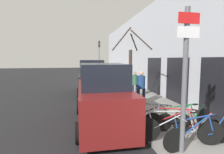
{
  "coord_description": "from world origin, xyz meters",
  "views": [
    {
      "loc": [
        -1.05,
        0.26,
        2.53
      ],
      "look_at": [
        0.44,
        7.81,
        1.73
      ],
      "focal_mm": 28.0,
      "sensor_mm": 36.0,
      "label": 1
    }
  ],
  "objects_px": {
    "bicycle_4": "(156,117)",
    "parked_car_1": "(92,79)",
    "pedestrian_far": "(135,82)",
    "bicycle_0": "(201,134)",
    "pedestrian_near": "(141,85)",
    "bicycle_2": "(181,123)",
    "signpost": "(185,77)",
    "traffic_light": "(99,54)",
    "bicycle_3": "(185,118)",
    "bicycle_1": "(178,129)",
    "street_tree": "(131,71)",
    "parked_car_0": "(102,97)"
  },
  "relations": [
    {
      "from": "bicycle_4",
      "to": "parked_car_1",
      "type": "height_order",
      "value": "parked_car_1"
    },
    {
      "from": "parked_car_1",
      "to": "pedestrian_far",
      "type": "xyz_separation_m",
      "value": [
        2.51,
        -2.36,
        -0.03
      ]
    },
    {
      "from": "bicycle_4",
      "to": "bicycle_0",
      "type": "bearing_deg",
      "value": -124.02
    },
    {
      "from": "pedestrian_near",
      "to": "bicycle_2",
      "type": "bearing_deg",
      "value": 87.17
    },
    {
      "from": "signpost",
      "to": "bicycle_0",
      "type": "distance_m",
      "value": 1.68
    },
    {
      "from": "pedestrian_far",
      "to": "traffic_light",
      "type": "height_order",
      "value": "traffic_light"
    },
    {
      "from": "signpost",
      "to": "bicycle_3",
      "type": "xyz_separation_m",
      "value": [
        1.01,
        1.4,
        -1.57
      ]
    },
    {
      "from": "pedestrian_near",
      "to": "pedestrian_far",
      "type": "relative_size",
      "value": 1.1
    },
    {
      "from": "signpost",
      "to": "pedestrian_far",
      "type": "distance_m",
      "value": 6.67
    },
    {
      "from": "bicycle_1",
      "to": "bicycle_3",
      "type": "height_order",
      "value": "bicycle_1"
    },
    {
      "from": "bicycle_2",
      "to": "parked_car_1",
      "type": "distance_m",
      "value": 8.24
    },
    {
      "from": "bicycle_0",
      "to": "pedestrian_far",
      "type": "relative_size",
      "value": 1.47
    },
    {
      "from": "bicycle_0",
      "to": "bicycle_2",
      "type": "height_order",
      "value": "bicycle_0"
    },
    {
      "from": "bicycle_1",
      "to": "bicycle_4",
      "type": "distance_m",
      "value": 1.17
    },
    {
      "from": "bicycle_3",
      "to": "street_tree",
      "type": "height_order",
      "value": "street_tree"
    },
    {
      "from": "traffic_light",
      "to": "pedestrian_near",
      "type": "bearing_deg",
      "value": -86.39
    },
    {
      "from": "bicycle_0",
      "to": "parked_car_1",
      "type": "relative_size",
      "value": 0.5
    },
    {
      "from": "street_tree",
      "to": "traffic_light",
      "type": "distance_m",
      "value": 11.93
    },
    {
      "from": "signpost",
      "to": "bicycle_4",
      "type": "relative_size",
      "value": 1.88
    },
    {
      "from": "bicycle_4",
      "to": "bicycle_3",
      "type": "bearing_deg",
      "value": -68.2
    },
    {
      "from": "bicycle_1",
      "to": "parked_car_1",
      "type": "xyz_separation_m",
      "value": [
        -1.76,
        8.42,
        0.54
      ]
    },
    {
      "from": "bicycle_3",
      "to": "parked_car_0",
      "type": "xyz_separation_m",
      "value": [
        -2.7,
        1.29,
        0.56
      ]
    },
    {
      "from": "bicycle_2",
      "to": "parked_car_0",
      "type": "bearing_deg",
      "value": 82.15
    },
    {
      "from": "traffic_light",
      "to": "bicycle_4",
      "type": "bearing_deg",
      "value": -89.5
    },
    {
      "from": "parked_car_0",
      "to": "traffic_light",
      "type": "relative_size",
      "value": 1.04
    },
    {
      "from": "bicycle_4",
      "to": "parked_car_1",
      "type": "distance_m",
      "value": 7.46
    },
    {
      "from": "parked_car_0",
      "to": "parked_car_1",
      "type": "relative_size",
      "value": 1.0
    },
    {
      "from": "bicycle_3",
      "to": "traffic_light",
      "type": "bearing_deg",
      "value": -3.52
    },
    {
      "from": "bicycle_2",
      "to": "parked_car_1",
      "type": "xyz_separation_m",
      "value": [
        -2.14,
        7.94,
        0.57
      ]
    },
    {
      "from": "bicycle_1",
      "to": "traffic_light",
      "type": "xyz_separation_m",
      "value": [
        -0.27,
        15.92,
        2.48
      ]
    },
    {
      "from": "bicycle_1",
      "to": "parked_car_1",
      "type": "height_order",
      "value": "parked_car_1"
    },
    {
      "from": "pedestrian_near",
      "to": "parked_car_0",
      "type": "bearing_deg",
      "value": 38.7
    },
    {
      "from": "street_tree",
      "to": "parked_car_0",
      "type": "bearing_deg",
      "value": -133.1
    },
    {
      "from": "bicycle_2",
      "to": "traffic_light",
      "type": "height_order",
      "value": "traffic_light"
    },
    {
      "from": "bicycle_2",
      "to": "traffic_light",
      "type": "xyz_separation_m",
      "value": [
        -0.65,
        15.43,
        2.51
      ]
    },
    {
      "from": "bicycle_1",
      "to": "parked_car_1",
      "type": "distance_m",
      "value": 8.62
    },
    {
      "from": "bicycle_0",
      "to": "pedestrian_near",
      "type": "xyz_separation_m",
      "value": [
        0.02,
        4.55,
        0.62
      ]
    },
    {
      "from": "bicycle_3",
      "to": "street_tree",
      "type": "xyz_separation_m",
      "value": [
        -1.0,
        3.1,
        1.4
      ]
    },
    {
      "from": "bicycle_1",
      "to": "bicycle_3",
      "type": "relative_size",
      "value": 1.01
    },
    {
      "from": "street_tree",
      "to": "traffic_light",
      "type": "xyz_separation_m",
      "value": [
        -0.1,
        11.88,
        1.12
      ]
    },
    {
      "from": "pedestrian_far",
      "to": "traffic_light",
      "type": "relative_size",
      "value": 0.35
    },
    {
      "from": "signpost",
      "to": "bicycle_0",
      "type": "xyz_separation_m",
      "value": [
        0.63,
        0.11,
        -1.55
      ]
    },
    {
      "from": "parked_car_0",
      "to": "parked_car_1",
      "type": "distance_m",
      "value": 6.19
    },
    {
      "from": "bicycle_2",
      "to": "parked_car_1",
      "type": "relative_size",
      "value": 0.43
    },
    {
      "from": "traffic_light",
      "to": "bicycle_3",
      "type": "bearing_deg",
      "value": -85.79
    },
    {
      "from": "parked_car_0",
      "to": "parked_car_1",
      "type": "bearing_deg",
      "value": 89.69
    },
    {
      "from": "bicycle_4",
      "to": "street_tree",
      "type": "xyz_separation_m",
      "value": [
        -0.03,
        2.88,
        1.39
      ]
    },
    {
      "from": "pedestrian_near",
      "to": "pedestrian_far",
      "type": "height_order",
      "value": "pedestrian_near"
    },
    {
      "from": "bicycle_2",
      "to": "street_tree",
      "type": "height_order",
      "value": "street_tree"
    },
    {
      "from": "signpost",
      "to": "street_tree",
      "type": "xyz_separation_m",
      "value": [
        0.01,
        4.51,
        -0.17
      ]
    }
  ]
}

